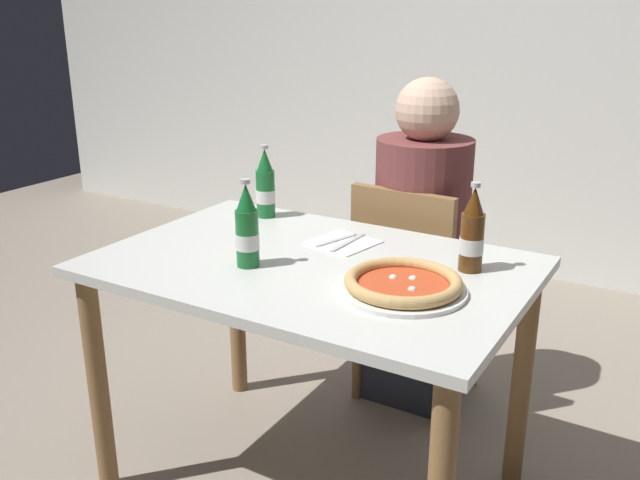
% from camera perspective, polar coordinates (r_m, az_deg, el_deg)
% --- Properties ---
extents(back_wall_tiled, '(7.00, 0.10, 2.60)m').
position_cam_1_polar(back_wall_tiled, '(3.87, 17.13, 16.07)').
color(back_wall_tiled, white).
rests_on(back_wall_tiled, ground_plane).
extents(dining_table_main, '(1.20, 0.80, 0.75)m').
position_cam_1_polar(dining_table_main, '(1.99, -0.74, -4.88)').
color(dining_table_main, silver).
rests_on(dining_table_main, ground_plane).
extents(chair_behind_table, '(0.42, 0.42, 0.85)m').
position_cam_1_polar(chair_behind_table, '(2.53, 7.67, -3.51)').
color(chair_behind_table, olive).
rests_on(chair_behind_table, ground_plane).
extents(diner_seated, '(0.34, 0.34, 1.21)m').
position_cam_1_polar(diner_seated, '(2.53, 8.28, -1.01)').
color(diner_seated, '#2D3342').
rests_on(diner_seated, ground_plane).
extents(pizza_margherita_near, '(0.33, 0.33, 0.04)m').
position_cam_1_polar(pizza_margherita_near, '(1.75, 6.88, -3.66)').
color(pizza_margherita_near, white).
rests_on(pizza_margherita_near, dining_table_main).
extents(beer_bottle_left, '(0.07, 0.07, 0.25)m').
position_cam_1_polar(beer_bottle_left, '(2.34, -4.54, 4.40)').
color(beer_bottle_left, '#196B2D').
rests_on(beer_bottle_left, dining_table_main).
extents(beer_bottle_center, '(0.07, 0.07, 0.25)m').
position_cam_1_polar(beer_bottle_center, '(1.89, -6.05, 0.82)').
color(beer_bottle_center, '#196B2D').
rests_on(beer_bottle_center, dining_table_main).
extents(beer_bottle_right, '(0.07, 0.07, 0.25)m').
position_cam_1_polar(beer_bottle_right, '(1.90, 12.47, 0.48)').
color(beer_bottle_right, '#512D0F').
rests_on(beer_bottle_right, dining_table_main).
extents(napkin_with_cutlery, '(0.21, 0.21, 0.01)m').
position_cam_1_polar(napkin_with_cutlery, '(2.10, 1.86, -0.19)').
color(napkin_with_cutlery, white).
rests_on(napkin_with_cutlery, dining_table_main).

